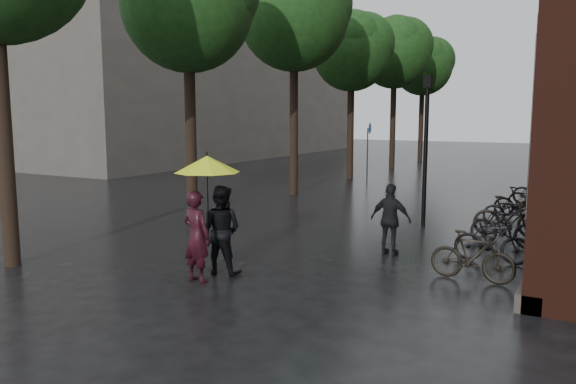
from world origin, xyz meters
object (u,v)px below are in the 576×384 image
Objects in this scene: ad_lightbox at (545,179)px; parked_bicycles at (516,213)px; pedestrian_walking at (391,219)px; person_black at (221,230)px; person_burgundy at (197,236)px; lamp_post at (426,136)px.

parked_bicycles is at bearing -102.56° from ad_lightbox.
ad_lightbox reaches higher than pedestrian_walking.
parked_bicycles is 4.06m from ad_lightbox.
parked_bicycles is at bearing -130.71° from person_black.
person_black reaches higher than parked_bicycles.
pedestrian_walking is 8.56m from ad_lightbox.
person_burgundy is 1.08× the size of pedestrian_walking.
lamp_post reaches higher than ad_lightbox.
person_black reaches higher than pedestrian_walking.
person_black is 1.09× the size of pedestrian_walking.
lamp_post is at bearing -164.46° from parked_bicycles.
person_black is at bearing -122.01° from parked_bicycles.
ad_lightbox is at bearing 60.17° from lamp_post.
parked_bicycles is at bearing -113.65° from pedestrian_walking.
person_burgundy is at bearing 58.73° from pedestrian_walking.
person_burgundy is 7.73m from lamp_post.
lamp_post is at bearing -117.04° from person_black.
lamp_post is at bearing -127.46° from ad_lightbox.
person_burgundy reaches higher than pedestrian_walking.
ad_lightbox reaches higher than person_black.
parked_bicycles is 2.58× the size of lamp_post.
lamp_post is at bearing -83.32° from pedestrian_walking.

